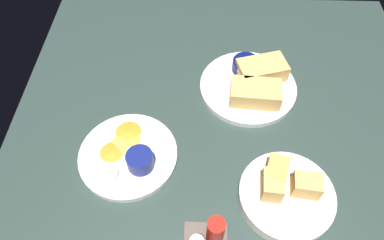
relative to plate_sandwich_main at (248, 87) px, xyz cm
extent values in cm
cube|color=#283833|center=(7.05, 13.16, -2.30)|extent=(110.00, 110.00, 3.00)
cylinder|color=silver|center=(0.00, 0.00, 0.00)|extent=(26.57, 26.57, 1.60)
cube|color=tan|center=(-1.25, 4.89, 3.20)|extent=(13.46, 8.41, 4.80)
cube|color=#DB938E|center=(-1.25, 4.89, 3.20)|extent=(13.68, 7.82, 0.80)
cube|color=tan|center=(-3.61, -3.53, 3.20)|extent=(14.62, 10.96, 4.80)
cube|color=#DB938E|center=(-3.61, -3.53, 3.20)|extent=(14.69, 10.45, 0.80)
cylinder|color=#0C144C|center=(0.56, -5.95, 2.45)|extent=(7.58, 7.58, 3.29)
cylinder|color=black|center=(0.56, -5.95, 3.69)|extent=(6.22, 6.22, 0.60)
cube|color=silver|center=(-3.47, 3.24, 1.05)|extent=(2.94, 5.36, 0.40)
ellipsoid|color=silver|center=(-1.26, -1.79, 1.20)|extent=(3.30, 3.81, 0.80)
cylinder|color=silver|center=(30.06, 22.87, 0.00)|extent=(23.70, 23.70, 1.60)
cylinder|color=navy|center=(26.51, 25.83, 2.93)|extent=(6.24, 6.24, 4.26)
cylinder|color=olive|center=(26.51, 25.83, 4.66)|extent=(5.12, 5.12, 0.60)
cube|color=silver|center=(30.38, 23.60, 1.05)|extent=(2.91, 5.37, 0.40)
ellipsoid|color=silver|center=(32.55, 28.66, 1.20)|extent=(3.29, 3.81, 0.80)
cone|color=orange|center=(30.80, 16.64, 1.10)|extent=(9.06, 9.06, 0.60)
cone|color=gold|center=(30.64, 19.50, 1.10)|extent=(8.85, 8.85, 0.60)
cone|color=gold|center=(29.73, 19.39, 1.10)|extent=(5.09, 5.09, 0.60)
cone|color=orange|center=(34.35, 23.28, 1.10)|extent=(5.65, 5.65, 0.60)
cone|color=gold|center=(31.38, 20.12, 1.10)|extent=(8.59, 8.59, 0.60)
cone|color=orange|center=(33.96, 22.59, 1.10)|extent=(8.12, 8.12, 0.60)
cylinder|color=silver|center=(-6.46, 32.43, 0.70)|extent=(21.07, 21.07, 3.00)
cube|color=tan|center=(-3.88, 28.69, 4.77)|extent=(5.96, 7.02, 5.13)
cube|color=tan|center=(-10.10, 31.54, 4.56)|extent=(6.47, 5.06, 4.71)
cube|color=tan|center=(-2.72, 31.79, 4.72)|extent=(4.89, 6.35, 5.04)
cylinder|color=red|center=(9.40, 42.08, 4.45)|extent=(3.60, 3.60, 8.50)
camera|label=1|loc=(13.22, 65.21, 73.52)|focal=32.94mm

